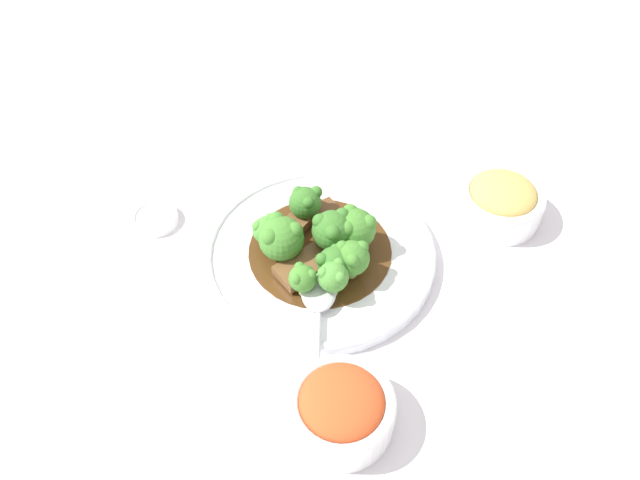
{
  "coord_description": "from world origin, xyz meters",
  "views": [
    {
      "loc": [
        -0.47,
        0.17,
        0.6
      ],
      "look_at": [
        0.0,
        0.0,
        0.03
      ],
      "focal_mm": 35.0,
      "sensor_mm": 36.0,
      "label": 1
    }
  ],
  "objects_px": {
    "beef_strip_0": "(306,265)",
    "side_bowl_kimchi": "(341,409)",
    "sauce_dish": "(155,218)",
    "broccoli_floret_1": "(352,258)",
    "broccoli_floret_4": "(332,230)",
    "broccoli_floret_8": "(267,230)",
    "beef_strip_1": "(332,221)",
    "broccoli_floret_0": "(281,238)",
    "main_plate": "(320,253)",
    "broccoli_floret_5": "(332,263)",
    "broccoli_floret_7": "(308,202)",
    "side_bowl_appetizer": "(501,201)",
    "broccoli_floret_6": "(303,278)",
    "broccoli_floret_2": "(333,277)",
    "broccoli_floret_3": "(355,228)",
    "beef_strip_2": "(291,229)",
    "serving_spoon": "(318,307)"
  },
  "relations": [
    {
      "from": "side_bowl_appetizer",
      "to": "broccoli_floret_3",
      "type": "bearing_deg",
      "value": 89.52
    },
    {
      "from": "side_bowl_kimchi",
      "to": "broccoli_floret_8",
      "type": "bearing_deg",
      "value": 0.78
    },
    {
      "from": "beef_strip_0",
      "to": "sauce_dish",
      "type": "bearing_deg",
      "value": 44.78
    },
    {
      "from": "broccoli_floret_7",
      "to": "side_bowl_appetizer",
      "type": "distance_m",
      "value": 0.25
    },
    {
      "from": "side_bowl_kimchi",
      "to": "broccoli_floret_6",
      "type": "bearing_deg",
      "value": -4.6
    },
    {
      "from": "broccoli_floret_5",
      "to": "broccoli_floret_6",
      "type": "bearing_deg",
      "value": 101.6
    },
    {
      "from": "side_bowl_appetizer",
      "to": "beef_strip_2",
      "type": "bearing_deg",
      "value": 79.84
    },
    {
      "from": "beef_strip_0",
      "to": "broccoli_floret_6",
      "type": "relative_size",
      "value": 1.88
    },
    {
      "from": "main_plate",
      "to": "broccoli_floret_5",
      "type": "height_order",
      "value": "broccoli_floret_5"
    },
    {
      "from": "beef_strip_0",
      "to": "side_bowl_kimchi",
      "type": "distance_m",
      "value": 0.19
    },
    {
      "from": "broccoli_floret_0",
      "to": "beef_strip_2",
      "type": "bearing_deg",
      "value": -34.6
    },
    {
      "from": "beef_strip_1",
      "to": "sauce_dish",
      "type": "bearing_deg",
      "value": 65.0
    },
    {
      "from": "side_bowl_kimchi",
      "to": "side_bowl_appetizer",
      "type": "height_order",
      "value": "side_bowl_kimchi"
    },
    {
      "from": "broccoli_floret_0",
      "to": "broccoli_floret_1",
      "type": "relative_size",
      "value": 1.1
    },
    {
      "from": "broccoli_floret_6",
      "to": "broccoli_floret_7",
      "type": "bearing_deg",
      "value": -21.6
    },
    {
      "from": "broccoli_floret_7",
      "to": "side_bowl_appetizer",
      "type": "relative_size",
      "value": 0.43
    },
    {
      "from": "broccoli_floret_3",
      "to": "broccoli_floret_4",
      "type": "xyz_separation_m",
      "value": [
        0.0,
        0.03,
        0.0
      ]
    },
    {
      "from": "beef_strip_0",
      "to": "broccoli_floret_1",
      "type": "bearing_deg",
      "value": -118.62
    },
    {
      "from": "broccoli_floret_1",
      "to": "broccoli_floret_4",
      "type": "xyz_separation_m",
      "value": [
        0.04,
        0.01,
        0.0
      ]
    },
    {
      "from": "broccoli_floret_0",
      "to": "broccoli_floret_2",
      "type": "bearing_deg",
      "value": -153.71
    },
    {
      "from": "beef_strip_1",
      "to": "broccoli_floret_0",
      "type": "relative_size",
      "value": 1.33
    },
    {
      "from": "main_plate",
      "to": "broccoli_floret_3",
      "type": "xyz_separation_m",
      "value": [
        -0.01,
        -0.04,
        0.04
      ]
    },
    {
      "from": "beef_strip_1",
      "to": "side_bowl_appetizer",
      "type": "relative_size",
      "value": 0.68
    },
    {
      "from": "broccoli_floret_6",
      "to": "broccoli_floret_0",
      "type": "bearing_deg",
      "value": 4.57
    },
    {
      "from": "broccoli_floret_4",
      "to": "sauce_dish",
      "type": "xyz_separation_m",
      "value": [
        0.14,
        0.2,
        -0.05
      ]
    },
    {
      "from": "broccoli_floret_4",
      "to": "broccoli_floret_6",
      "type": "relative_size",
      "value": 1.37
    },
    {
      "from": "main_plate",
      "to": "broccoli_floret_1",
      "type": "distance_m",
      "value": 0.07
    },
    {
      "from": "broccoli_floret_6",
      "to": "serving_spoon",
      "type": "xyz_separation_m",
      "value": [
        -0.03,
        -0.01,
        -0.02
      ]
    },
    {
      "from": "broccoli_floret_5",
      "to": "sauce_dish",
      "type": "height_order",
      "value": "broccoli_floret_5"
    },
    {
      "from": "broccoli_floret_0",
      "to": "broccoli_floret_6",
      "type": "xyz_separation_m",
      "value": [
        -0.06,
        -0.01,
        -0.0
      ]
    },
    {
      "from": "broccoli_floret_4",
      "to": "beef_strip_1",
      "type": "bearing_deg",
      "value": -21.4
    },
    {
      "from": "main_plate",
      "to": "beef_strip_2",
      "type": "relative_size",
      "value": 3.65
    },
    {
      "from": "beef_strip_1",
      "to": "serving_spoon",
      "type": "bearing_deg",
      "value": 152.72
    },
    {
      "from": "broccoli_floret_2",
      "to": "broccoli_floret_3",
      "type": "bearing_deg",
      "value": -40.09
    },
    {
      "from": "broccoli_floret_7",
      "to": "sauce_dish",
      "type": "distance_m",
      "value": 0.2
    },
    {
      "from": "broccoli_floret_1",
      "to": "broccoli_floret_3",
      "type": "xyz_separation_m",
      "value": [
        0.04,
        -0.02,
        0.0
      ]
    },
    {
      "from": "beef_strip_2",
      "to": "broccoli_floret_7",
      "type": "relative_size",
      "value": 1.67
    },
    {
      "from": "side_bowl_kimchi",
      "to": "broccoli_floret_7",
      "type": "bearing_deg",
      "value": -12.06
    },
    {
      "from": "broccoli_floret_1",
      "to": "broccoli_floret_8",
      "type": "bearing_deg",
      "value": 43.37
    },
    {
      "from": "beef_strip_1",
      "to": "broccoli_floret_1",
      "type": "relative_size",
      "value": 1.46
    },
    {
      "from": "beef_strip_0",
      "to": "beef_strip_2",
      "type": "relative_size",
      "value": 1.04
    },
    {
      "from": "broccoli_floret_8",
      "to": "serving_spoon",
      "type": "bearing_deg",
      "value": -168.33
    },
    {
      "from": "broccoli_floret_6",
      "to": "sauce_dish",
      "type": "height_order",
      "value": "broccoli_floret_6"
    },
    {
      "from": "broccoli_floret_1",
      "to": "main_plate",
      "type": "bearing_deg",
      "value": 21.95
    },
    {
      "from": "broccoli_floret_1",
      "to": "broccoli_floret_0",
      "type": "bearing_deg",
      "value": 49.62
    },
    {
      "from": "beef_strip_1",
      "to": "broccoli_floret_6",
      "type": "height_order",
      "value": "broccoli_floret_6"
    },
    {
      "from": "side_bowl_appetizer",
      "to": "broccoli_floret_2",
      "type": "bearing_deg",
      "value": 102.78
    },
    {
      "from": "side_bowl_kimchi",
      "to": "sauce_dish",
      "type": "relative_size",
      "value": 1.77
    },
    {
      "from": "broccoli_floret_3",
      "to": "side_bowl_appetizer",
      "type": "bearing_deg",
      "value": -90.48
    },
    {
      "from": "beef_strip_1",
      "to": "broccoli_floret_6",
      "type": "distance_m",
      "value": 0.12
    }
  ]
}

